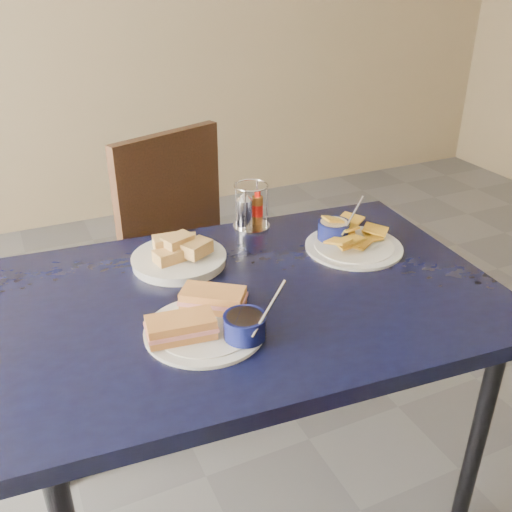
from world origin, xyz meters
name	(u,v)px	position (x,y,z in m)	size (l,w,h in m)	color
dining_table	(252,315)	(0.09, 0.16, 0.68)	(1.24, 0.88, 0.75)	black
chair_far	(197,245)	(0.19, 0.86, 0.53)	(0.56, 0.56, 0.93)	black
sandwich_plate	(209,320)	(-0.06, 0.05, 0.78)	(0.30, 0.27, 0.12)	white
plantain_plate	(347,239)	(0.43, 0.27, 0.77)	(0.27, 0.27, 0.12)	white
bread_basket	(179,255)	(-0.02, 0.36, 0.77)	(0.24, 0.24, 0.08)	white
condiment_caddy	(250,210)	(0.24, 0.49, 0.81)	(0.11, 0.11, 0.14)	silver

